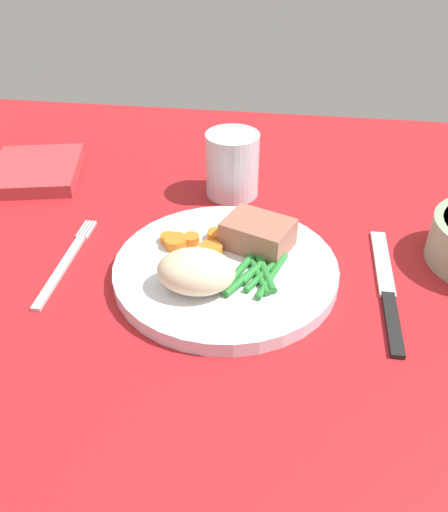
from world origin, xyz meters
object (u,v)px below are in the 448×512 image
meat_portion (258,234)px  napkin (36,171)px  knife (387,290)px  fork (66,261)px  water_glass (232,169)px  dinner_plate (224,269)px

meat_portion → napkin: size_ratio=0.53×
knife → fork: bearing=-178.3°
water_glass → napkin: bearing=178.3°
napkin → knife: bearing=-22.2°
fork → knife: knife is taller
dinner_plate → fork: (-17.91, -0.26, -0.60)cm
meat_portion → napkin: (-33.20, 15.22, -2.28)cm
water_glass → dinner_plate: bearing=-85.4°
dinner_plate → fork: size_ratio=1.46×
water_glass → knife: bearing=-44.5°
knife → napkin: 51.05cm
dinner_plate → napkin: napkin is taller
meat_portion → dinner_plate: bearing=-130.6°
dinner_plate → napkin: bearing=147.6°
dinner_plate → napkin: 35.47cm
fork → napkin: (-12.02, 19.29, 0.73)cm
fork → napkin: size_ratio=1.22×
meat_portion → water_glass: 15.16cm
meat_portion → water_glass: size_ratio=0.85×
knife → napkin: size_ratio=1.51×
dinner_plate → knife: dinner_plate is taller
meat_portion → napkin: 36.59cm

